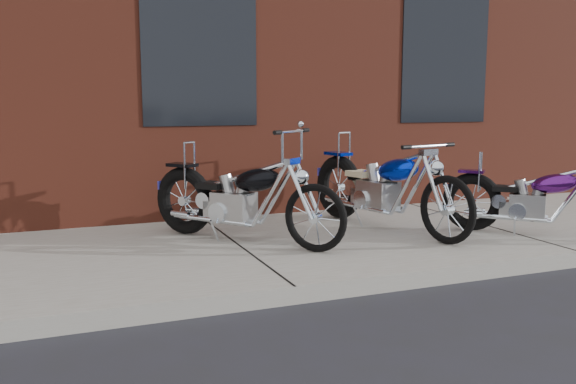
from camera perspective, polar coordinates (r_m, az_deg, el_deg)
name	(u,v)px	position (r m, az deg, el deg)	size (l,w,h in m)	color
ground	(295,305)	(4.90, 0.68, -10.51)	(120.00, 120.00, 0.00)	#27272F
sidewalk	(239,252)	(6.24, -4.59, -5.65)	(22.00, 3.00, 0.15)	gray
chopper_purple	(535,202)	(7.08, 22.12, -0.87)	(1.49, 1.54, 1.15)	black
chopper_blue	(384,190)	(6.99, 8.95, 0.14)	(0.80, 2.42, 1.07)	black
chopper_third	(241,202)	(6.29, -4.45, -0.93)	(1.52, 1.89, 1.18)	black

